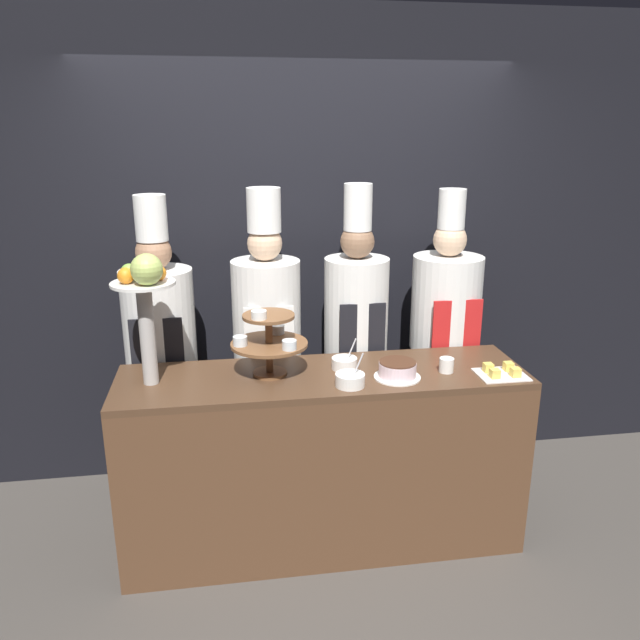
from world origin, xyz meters
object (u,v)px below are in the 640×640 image
fruit_pedestal (145,291)px  chef_center_left (267,337)px  tiered_stand (269,339)px  serving_bowl_far (344,363)px  cake_round (397,370)px  cup_white (446,365)px  chef_left (161,347)px  cake_square_tray (501,372)px  chef_center_right (356,333)px  serving_bowl_near (350,380)px  chef_right (444,332)px

fruit_pedestal → chef_center_left: chef_center_left is taller
tiered_stand → serving_bowl_far: size_ratio=2.36×
cake_round → chef_center_left: (-0.59, 0.61, -0.00)m
cup_white → chef_left: (-1.44, 0.57, -0.03)m
cake_square_tray → serving_bowl_far: serving_bowl_far is taller
fruit_pedestal → cake_round: size_ratio=2.80×
chef_center_left → chef_left: bearing=-180.0°
cup_white → chef_center_right: (-0.34, 0.57, -0.00)m
serving_bowl_near → chef_left: 1.15m
serving_bowl_far → serving_bowl_near: bearing=-94.1°
cake_square_tray → chef_left: bearing=159.0°
fruit_pedestal → serving_bowl_near: bearing=-10.2°
fruit_pedestal → cake_round: (1.17, -0.11, -0.42)m
tiered_stand → chef_center_left: bearing=87.2°
serving_bowl_far → chef_center_left: (-0.36, 0.45, 0.01)m
fruit_pedestal → chef_left: bearing=90.5°
tiered_stand → cake_square_tray: (1.13, -0.18, -0.17)m
cake_round → cake_square_tray: cake_round is taller
cake_square_tray → chef_center_left: (-1.11, 0.65, 0.02)m
serving_bowl_far → cake_square_tray: bearing=-15.3°
serving_bowl_far → chef_left: 1.05m
tiered_stand → chef_left: (-0.56, 0.47, -0.18)m
cup_white → chef_left: bearing=158.5°
cake_round → fruit_pedestal: bearing=174.9°
tiered_stand → cake_square_tray: size_ratio=1.59×
cake_round → serving_bowl_far: 0.28m
tiered_stand → cake_round: bearing=-12.5°
cake_square_tray → serving_bowl_far: 0.78m
tiered_stand → serving_bowl_far: 0.41m
chef_right → serving_bowl_far: bearing=-147.0°
fruit_pedestal → chef_right: bearing=17.1°
cup_white → serving_bowl_near: bearing=-168.9°
serving_bowl_near → serving_bowl_far: size_ratio=1.02×
chef_center_left → chef_center_right: bearing=-0.0°
tiered_stand → serving_bowl_near: size_ratio=2.32×
cake_square_tray → chef_center_right: bearing=132.5°
cup_white → serving_bowl_far: size_ratio=0.45×
cake_round → serving_bowl_near: bearing=-166.0°
cake_square_tray → chef_left: chef_left is taller
cup_white → serving_bowl_near: serving_bowl_near is taller
chef_right → chef_center_right: bearing=180.0°
cup_white → cake_square_tray: bearing=-18.3°
serving_bowl_near → chef_right: 0.97m
serving_bowl_near → chef_center_left: chef_center_left is taller
cake_square_tray → chef_center_left: 1.29m
chef_left → cup_white: bearing=-21.5°
cake_square_tray → serving_bowl_near: size_ratio=1.46×
chef_center_right → cake_round: bearing=-82.5°
fruit_pedestal → chef_center_left: 0.87m
cup_white → serving_bowl_near: (-0.51, -0.10, -0.01)m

